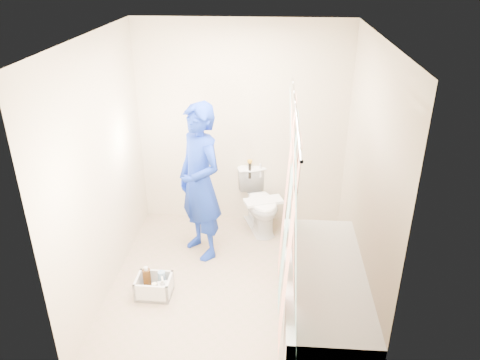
# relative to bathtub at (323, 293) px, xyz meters

# --- Properties ---
(floor) EXTENTS (2.60, 2.60, 0.00)m
(floor) POSITION_rel_bathtub_xyz_m (-0.85, 0.43, -0.27)
(floor) COLOR gray
(floor) RESTS_ON ground
(ceiling) EXTENTS (2.40, 2.60, 0.02)m
(ceiling) POSITION_rel_bathtub_xyz_m (-0.85, 0.43, 2.13)
(ceiling) COLOR white
(ceiling) RESTS_ON wall_back
(wall_back) EXTENTS (2.40, 0.02, 2.40)m
(wall_back) POSITION_rel_bathtub_xyz_m (-0.85, 1.73, 0.93)
(wall_back) COLOR #C3BA96
(wall_back) RESTS_ON ground
(wall_front) EXTENTS (2.40, 0.02, 2.40)m
(wall_front) POSITION_rel_bathtub_xyz_m (-0.85, -0.88, 0.93)
(wall_front) COLOR #C3BA96
(wall_front) RESTS_ON ground
(wall_left) EXTENTS (0.02, 2.60, 2.40)m
(wall_left) POSITION_rel_bathtub_xyz_m (-2.05, 0.43, 0.93)
(wall_left) COLOR #C3BA96
(wall_left) RESTS_ON ground
(wall_right) EXTENTS (0.02, 2.60, 2.40)m
(wall_right) POSITION_rel_bathtub_xyz_m (0.35, 0.43, 0.93)
(wall_right) COLOR #C3BA96
(wall_right) RESTS_ON ground
(bathtub) EXTENTS (0.70, 1.75, 0.50)m
(bathtub) POSITION_rel_bathtub_xyz_m (0.00, 0.00, 0.00)
(bathtub) COLOR silver
(bathtub) RESTS_ON ground
(curtain_rod) EXTENTS (0.02, 1.90, 0.02)m
(curtain_rod) POSITION_rel_bathtub_xyz_m (-0.33, 0.00, 1.68)
(curtain_rod) COLOR silver
(curtain_rod) RESTS_ON wall_back
(shower_curtain) EXTENTS (0.06, 1.75, 1.80)m
(shower_curtain) POSITION_rel_bathtub_xyz_m (-0.33, 0.00, 0.75)
(shower_curtain) COLOR white
(shower_curtain) RESTS_ON curtain_rod
(toilet) EXTENTS (0.61, 0.79, 0.71)m
(toilet) POSITION_rel_bathtub_xyz_m (-0.61, 1.51, 0.09)
(toilet) COLOR white
(toilet) RESTS_ON ground
(tank_lid) EXTENTS (0.48, 0.33, 0.03)m
(tank_lid) POSITION_rel_bathtub_xyz_m (-0.58, 1.40, 0.15)
(tank_lid) COLOR white
(tank_lid) RESTS_ON toilet
(tank_internals) EXTENTS (0.17, 0.09, 0.23)m
(tank_internals) POSITION_rel_bathtub_xyz_m (-0.72, 1.67, 0.44)
(tank_internals) COLOR black
(tank_internals) RESTS_ON toilet
(plumber) EXTENTS (0.72, 0.73, 1.70)m
(plumber) POSITION_rel_bathtub_xyz_m (-1.23, 0.95, 0.58)
(plumber) COLOR #1015A3
(plumber) RESTS_ON ground
(cleaning_caddy) EXTENTS (0.34, 0.27, 0.25)m
(cleaning_caddy) POSITION_rel_bathtub_xyz_m (-1.58, 0.18, -0.17)
(cleaning_caddy) COLOR silver
(cleaning_caddy) RESTS_ON ground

